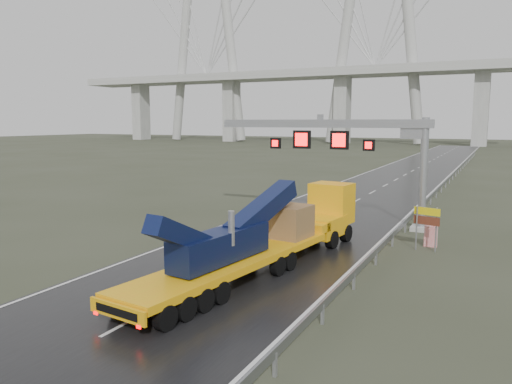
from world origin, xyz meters
The scene contains 7 objects.
ground centered at (0.00, 0.00, 0.00)m, with size 400.00×400.00×0.00m, color #333726.
road centered at (0.00, 40.00, 0.01)m, with size 11.00×200.00×0.02m, color black.
guardrail centered at (6.10, 30.00, 0.70)m, with size 0.20×140.00×1.40m, color gray, non-canonical shape.
sign_gantry centered at (2.10, 17.99, 5.61)m, with size 14.90×1.20×7.42m.
heavy_haul_truck centered at (1.62, 7.22, 1.57)m, with size 4.65×17.37×4.04m.
exit_sign_pair centered at (7.88, 12.87, 1.70)m, with size 1.39×0.40×2.42m.
striped_barrier centered at (8.00, 14.00, 0.59)m, with size 0.70×0.37×1.18m, color red.
Camera 1 is at (11.34, -14.73, 6.94)m, focal length 35.00 mm.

